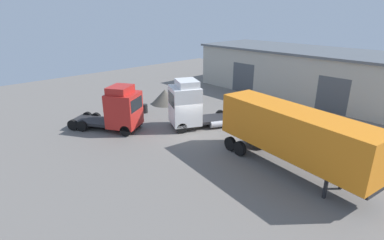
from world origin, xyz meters
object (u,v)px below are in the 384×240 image
Objects in this scene: gravel_pile at (165,97)px; oil_drum at (145,109)px; tractor_unit_red at (119,110)px; container_trailer_black at (292,133)px; tractor_unit_white at (190,106)px.

oil_drum is at bearing -72.45° from gravel_pile.
tractor_unit_red reaches higher than gravel_pile.
gravel_pile is at bearing 177.64° from container_trailer_black.
tractor_unit_white is 0.63× the size of container_trailer_black.
oil_drum is at bearing -171.00° from container_trailer_black.
tractor_unit_red reaches higher than oil_drum.
tractor_unit_white is 7.79m from gravel_pile.
oil_drum is (1.08, -3.43, -0.37)m from gravel_pile.
container_trailer_black is 1.66× the size of tractor_unit_red.
container_trailer_black reaches higher than oil_drum.
gravel_pile is 3.61m from oil_drum.
oil_drum is at bearing 88.70° from tractor_unit_red.
container_trailer_black reaches higher than tractor_unit_red.
tractor_unit_white is at bearing 21.30° from tractor_unit_red.
tractor_unit_red is (-13.56, -4.32, -0.77)m from container_trailer_black.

